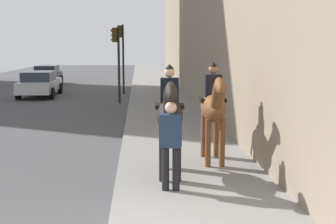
% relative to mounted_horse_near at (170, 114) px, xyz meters
% --- Properties ---
extents(mounted_horse_near, '(2.15, 0.63, 2.35)m').
position_rel_mounted_horse_near_xyz_m(mounted_horse_near, '(0.00, 0.00, 0.00)').
color(mounted_horse_near, black).
rests_on(mounted_horse_near, sidewalk_slab).
extents(mounted_horse_far, '(2.15, 0.62, 2.36)m').
position_rel_mounted_horse_near_xyz_m(mounted_horse_far, '(0.96, -1.09, 0.00)').
color(mounted_horse_far, brown).
rests_on(mounted_horse_far, sidewalk_slab).
extents(pedestrian_greeting, '(0.32, 0.43, 1.70)m').
position_rel_mounted_horse_near_xyz_m(pedestrian_greeting, '(-0.93, 0.05, -0.35)').
color(pedestrian_greeting, black).
rests_on(pedestrian_greeting, sidewalk_slab).
extents(car_mid_lane, '(4.43, 1.95, 1.44)m').
position_rel_mounted_horse_near_xyz_m(car_mid_lane, '(22.96, 7.38, -0.70)').
color(car_mid_lane, black).
rests_on(car_mid_lane, ground).
extents(car_far_lane, '(4.63, 2.09, 1.44)m').
position_rel_mounted_horse_near_xyz_m(car_far_lane, '(15.70, 6.24, -0.70)').
color(car_far_lane, '#B7BABF').
rests_on(car_far_lane, ground).
extents(traffic_light_near_curb, '(0.20, 0.44, 3.78)m').
position_rel_mounted_horse_near_xyz_m(traffic_light_near_curb, '(12.53, 1.70, 1.09)').
color(traffic_light_near_curb, black).
rests_on(traffic_light_near_curb, ground).
extents(traffic_light_far_curb, '(0.20, 0.44, 4.10)m').
position_rel_mounted_horse_near_xyz_m(traffic_light_far_curb, '(16.64, 1.62, 1.29)').
color(traffic_light_far_curb, black).
rests_on(traffic_light_far_curb, ground).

